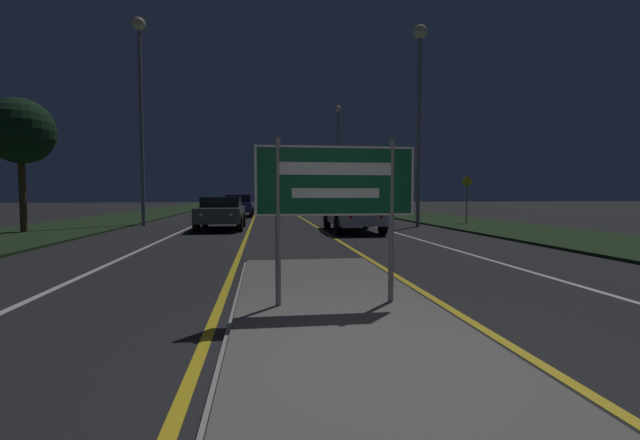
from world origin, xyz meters
name	(u,v)px	position (x,y,z in m)	size (l,w,h in m)	color
ground_plane	(375,375)	(0.00, 0.00, 0.00)	(160.00, 160.00, 0.00)	#232326
median_island	(335,308)	(0.00, 1.97, 0.04)	(2.63, 7.67, 0.10)	#999993
verge_left	(96,223)	(-9.50, 20.00, 0.04)	(5.00, 100.00, 0.08)	#1E3319
verge_right	(446,220)	(9.50, 20.00, 0.04)	(5.00, 100.00, 0.08)	#1E3319
centre_line_yellow_left	(254,217)	(-1.50, 25.00, 0.00)	(0.12, 70.00, 0.01)	gold
centre_line_yellow_right	(300,217)	(1.50, 25.00, 0.00)	(0.12, 70.00, 0.01)	gold
lane_line_white_left	(212,217)	(-4.20, 25.00, 0.00)	(0.12, 70.00, 0.01)	silver
lane_line_white_right	(340,216)	(4.20, 25.00, 0.00)	(0.12, 70.00, 0.01)	silver
edge_line_white_left	(164,218)	(-7.20, 25.00, 0.00)	(0.10, 70.00, 0.01)	silver
edge_line_white_right	(383,216)	(7.20, 25.00, 0.00)	(0.10, 70.00, 0.01)	silver
highway_sign	(336,188)	(0.00, 1.96, 1.57)	(2.02, 0.07, 2.10)	gray
streetlight_left_near	(140,83)	(-6.56, 17.85, 6.68)	(0.61, 0.61, 9.69)	gray
streetlight_right_near	(419,86)	(6.17, 15.59, 6.40)	(0.62, 0.62, 9.13)	gray
streetlight_right_far	(338,140)	(6.15, 36.74, 6.60)	(0.58, 0.58, 9.83)	gray
car_receding_0	(353,212)	(2.66, 13.37, 0.77)	(1.91, 4.50, 1.43)	#B7B7BC
car_receding_1	(366,206)	(5.55, 22.97, 0.75)	(1.94, 4.28, 1.39)	navy
car_receding_2	(349,203)	(5.99, 30.83, 0.78)	(1.90, 4.63, 1.48)	#B7B7BC
car_approaching_0	(221,212)	(-2.68, 15.30, 0.75)	(1.92, 4.23, 1.38)	#4C514C
car_approaching_1	(239,205)	(-2.55, 26.10, 0.78)	(1.96, 4.75, 1.47)	navy
warning_sign	(467,194)	(9.14, 16.76, 1.49)	(0.60, 0.06, 2.34)	gray
roadside_palm_left	(20,132)	(-9.83, 13.96, 3.82)	(2.42, 2.42, 4.97)	#4C3823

